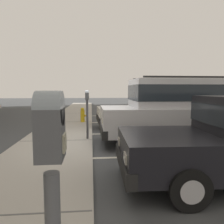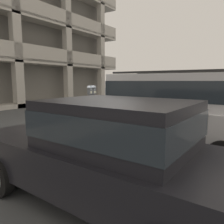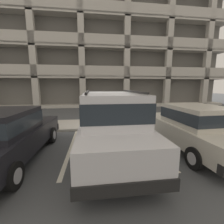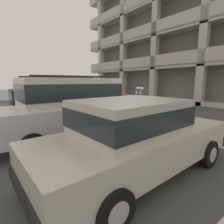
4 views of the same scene
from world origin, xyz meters
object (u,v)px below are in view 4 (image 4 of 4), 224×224
red_sedan (41,105)px  dark_hatchback (136,135)px  silver_suv (71,106)px  parking_meter_far (76,93)px  parking_meter_near (139,97)px

red_sedan → dark_hatchback: same height
silver_suv → parking_meter_far: size_ratio=3.14×
parking_meter_near → parking_meter_far: 5.88m
silver_suv → parking_meter_far: bearing=152.9°
red_sedan → dark_hatchback: bearing=4.3°
red_sedan → parking_meter_near: 4.46m
silver_suv → parking_meter_near: silver_suv is taller
parking_meter_far → dark_hatchback: bearing=-18.2°
red_sedan → silver_suv: bearing=4.9°
red_sedan → parking_meter_near: parking_meter_near is taller
red_sedan → parking_meter_far: parking_meter_far is taller
red_sedan → dark_hatchback: (5.88, 0.23, 0.00)m
parking_meter_near → parking_meter_far: parking_meter_near is taller
dark_hatchback → parking_meter_far: 8.90m
dark_hatchback → parking_meter_far: (-8.45, 2.77, 0.30)m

